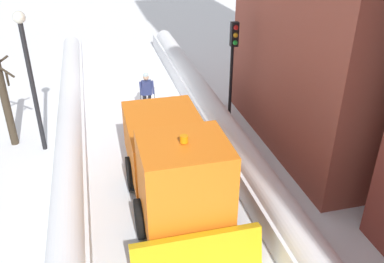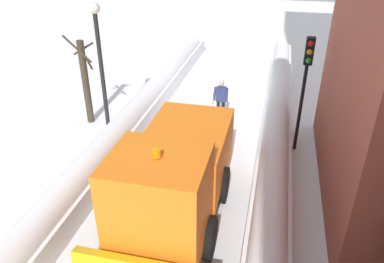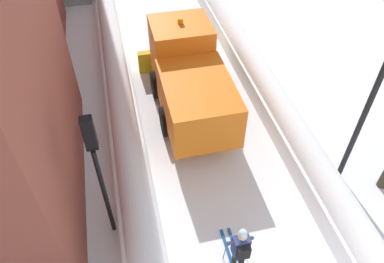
% 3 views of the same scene
% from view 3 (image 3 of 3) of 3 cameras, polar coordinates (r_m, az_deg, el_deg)
% --- Properties ---
extents(ground_plane, '(80.00, 80.00, 0.00)m').
position_cam_3_polar(ground_plane, '(16.05, -0.94, 7.67)').
color(ground_plane, white).
extents(snowbank_left, '(1.10, 36.00, 1.24)m').
position_cam_3_polar(snowbank_left, '(15.48, -11.21, 7.84)').
color(snowbank_left, white).
rests_on(snowbank_left, ground).
extents(snowbank_right, '(1.10, 36.00, 1.22)m').
position_cam_3_polar(snowbank_right, '(16.41, 8.77, 10.48)').
color(snowbank_right, white).
rests_on(snowbank_right, ground).
extents(plow_truck, '(3.20, 5.98, 3.12)m').
position_cam_3_polar(plow_truck, '(13.76, -0.45, 8.20)').
color(plow_truck, orange).
rests_on(plow_truck, ground).
extents(skier, '(0.62, 1.80, 1.81)m').
position_cam_3_polar(skier, '(9.86, 7.36, -17.19)').
color(skier, black).
rests_on(skier, ground).
extents(traffic_light_pole, '(0.28, 0.42, 4.22)m').
position_cam_3_polar(traffic_light_pole, '(9.16, -14.45, -3.99)').
color(traffic_light_pole, black).
rests_on(traffic_light_pole, ground).
extents(street_lamp, '(0.40, 0.40, 5.04)m').
position_cam_3_polar(street_lamp, '(11.14, 25.55, 4.37)').
color(street_lamp, black).
rests_on(street_lamp, ground).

